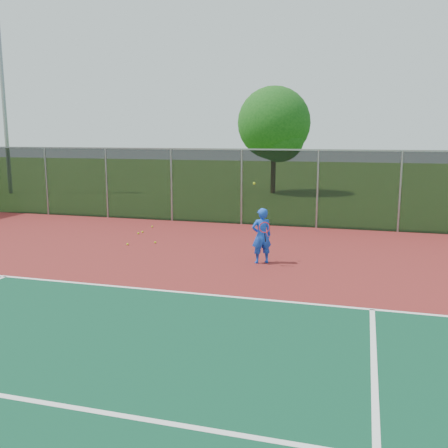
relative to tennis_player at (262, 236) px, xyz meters
The scene contains 11 objects.
ground 6.27m from the tennis_player, 80.90° to the right, with size 120.00×120.00×0.00m, color #345A19.
court_apron 4.33m from the tennis_player, 76.64° to the right, with size 30.00×20.00×0.02m, color maroon.
fence_back 5.99m from the tennis_player, 80.46° to the left, with size 30.00×0.06×3.03m.
tennis_player is the anchor object (origin of this frame).
practice_ball_0 6.01m from the tennis_player, 148.69° to the left, with size 0.07×0.07×0.07m, color #B0CA17.
practice_ball_1 4.85m from the tennis_player, 167.37° to the left, with size 0.07×0.07×0.07m, color #B0CA17.
practice_ball_3 4.29m from the tennis_player, 158.29° to the left, with size 0.07×0.07×0.07m, color #B0CA17.
practice_ball_4 6.71m from the tennis_player, 141.14° to the left, with size 0.07×0.07×0.07m, color #B0CA17.
practice_ball_5 5.90m from the tennis_player, 151.24° to the left, with size 0.07×0.07×0.07m, color #B0CA17.
floodlight_nw 23.22m from the tennis_player, 145.63° to the left, with size 0.90×0.40×12.88m.
tree_back_left 17.43m from the tennis_player, 98.86° to the left, with size 4.41×4.41×6.48m.
Camera 1 is at (1.71, -7.31, 3.61)m, focal length 40.00 mm.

